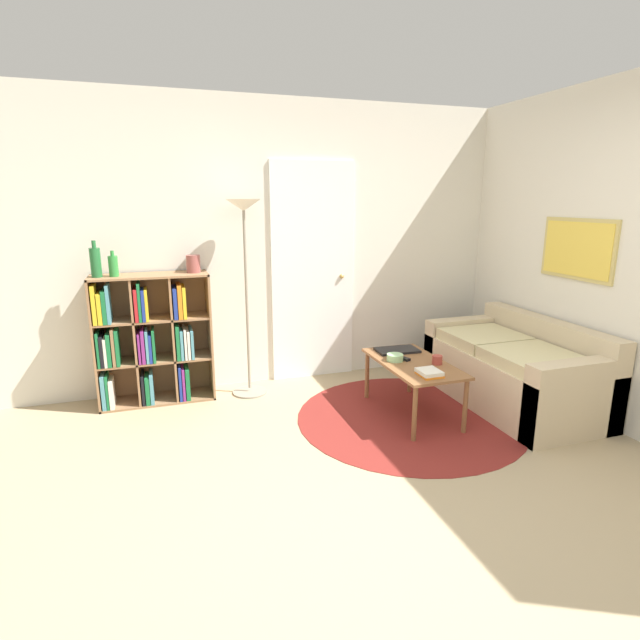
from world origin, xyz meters
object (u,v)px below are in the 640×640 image
object	(u,v)px
coffee_table	(413,368)
cup	(437,360)
floor_lamp	(245,240)
laptop	(397,350)
bowl	(395,357)
vase_on_shelf	(193,264)
bottle_middle	(113,266)
couch	(517,371)
bookshelf	(149,339)
bottle_left	(96,262)

from	to	relation	value
coffee_table	cup	distance (m)	0.20
floor_lamp	laptop	bearing A→B (deg)	-25.66
floor_lamp	bowl	xyz separation A→B (m)	(1.05, -0.80, -0.91)
cup	vase_on_shelf	xyz separation A→B (m)	(-1.76, 1.06, 0.70)
floor_lamp	bottle_middle	distance (m)	1.07
couch	bottle_middle	world-z (taller)	bottle_middle
laptop	bowl	world-z (taller)	bowl
vase_on_shelf	bottle_middle	bearing A→B (deg)	-177.40
coffee_table	bottle_middle	world-z (taller)	bottle_middle
bookshelf	laptop	world-z (taller)	bookshelf
floor_lamp	bowl	size ratio (longest dim) A/B	12.97
bottle_left	coffee_table	bearing A→B (deg)	-21.47
floor_lamp	vase_on_shelf	xyz separation A→B (m)	(-0.43, 0.09, -0.20)
coffee_table	laptop	size ratio (longest dim) A/B	2.58
cup	bookshelf	bearing A→B (deg)	153.78
bottle_middle	vase_on_shelf	distance (m)	0.63
couch	bottle_left	xyz separation A→B (m)	(-3.33, 1.00, 0.95)
coffee_table	bottle_left	distance (m)	2.67
couch	laptop	size ratio (longest dim) A/B	4.23
laptop	bookshelf	bearing A→B (deg)	161.95
couch	bottle_middle	size ratio (longest dim) A/B	7.43
bottle_left	vase_on_shelf	distance (m)	0.76
coffee_table	bottle_middle	bearing A→B (deg)	157.45
vase_on_shelf	bottle_left	bearing A→B (deg)	-177.94
couch	vase_on_shelf	size ratio (longest dim) A/B	10.39
bottle_left	vase_on_shelf	world-z (taller)	bottle_left
bottle_left	vase_on_shelf	xyz separation A→B (m)	(0.76, 0.03, -0.05)
couch	floor_lamp	bearing A→B (deg)	156.38
cup	floor_lamp	bearing A→B (deg)	143.70
bookshelf	bottle_left	xyz separation A→B (m)	(-0.35, -0.03, 0.68)
vase_on_shelf	laptop	bearing A→B (deg)	-22.09
bottle_middle	vase_on_shelf	world-z (taller)	bottle_middle
bowl	bottle_middle	bearing A→B (deg)	157.91
laptop	floor_lamp	bearing A→B (deg)	154.34
cup	vase_on_shelf	world-z (taller)	vase_on_shelf
floor_lamp	bookshelf	bearing A→B (deg)	173.97
bookshelf	bowl	xyz separation A→B (m)	(1.88, -0.89, -0.08)
floor_lamp	bottle_left	xyz separation A→B (m)	(-1.18, 0.06, -0.15)
laptop	bottle_left	world-z (taller)	bottle_left
couch	coffee_table	bearing A→B (deg)	176.00
bookshelf	bottle_middle	bearing A→B (deg)	-172.26
bottle_left	bowl	bearing A→B (deg)	-20.97
floor_lamp	coffee_table	xyz separation A→B (m)	(1.18, -0.87, -0.99)
bookshelf	vase_on_shelf	xyz separation A→B (m)	(0.40, -0.00, 0.63)
bottle_left	vase_on_shelf	size ratio (longest dim) A/B	1.96
bookshelf	laptop	bearing A→B (deg)	-18.05
laptop	bottle_middle	size ratio (longest dim) A/B	1.76
bottle_left	couch	bearing A→B (deg)	-16.67
laptop	cup	xyz separation A→B (m)	(0.15, -0.41, 0.03)
floor_lamp	cup	world-z (taller)	floor_lamp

